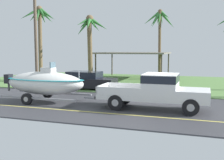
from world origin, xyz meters
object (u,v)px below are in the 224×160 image
Objects in this scene: boat_on_trailer at (45,83)px; parked_sedan_near at (87,81)px; pickup_truck_towing at (160,90)px; carport_awning at (134,53)px; palm_tree_mid at (160,24)px; palm_tree_far_right at (40,24)px; palm_tree_near_left at (90,32)px; utility_pole at (36,34)px.

parked_sedan_near is at bearing 87.11° from boat_on_trailer.
carport_awning is (-4.87, 13.99, 1.61)m from pickup_truck_towing.
palm_tree_mid is 1.00× the size of palm_tree_far_right.
palm_tree_near_left is 7.05m from palm_tree_mid.
palm_tree_near_left is 4.61m from palm_tree_far_right.
palm_tree_near_left is (-1.74, 4.84, 4.03)m from parked_sedan_near.
utility_pole reaches higher than pickup_truck_towing.
pickup_truck_towing is at bearing -51.36° from palm_tree_near_left.
parked_sedan_near is at bearing -70.20° from palm_tree_near_left.
palm_tree_near_left is at bearing 109.80° from parked_sedan_near.
palm_tree_far_right is at bearing -151.36° from palm_tree_mid.
carport_awning is 0.85× the size of utility_pole.
parked_sedan_near is 8.88m from carport_awning.
palm_tree_far_right is at bearing 117.88° from utility_pole.
parked_sedan_near is at bearing -25.85° from palm_tree_far_right.
palm_tree_far_right reaches higher than pickup_truck_towing.
boat_on_trailer is 6.61m from utility_pole.
palm_tree_far_right reaches higher than palm_tree_mid.
palm_tree_mid is at bearing 99.04° from pickup_truck_towing.
parked_sedan_near is 5.36m from utility_pole.
boat_on_trailer is at bearing -81.93° from palm_tree_near_left.
boat_on_trailer is at bearing -52.13° from utility_pole.
boat_on_trailer is (-6.80, 0.00, 0.09)m from pickup_truck_towing.
carport_awning is (1.65, 8.50, 1.97)m from parked_sedan_near.
palm_tree_near_left is 0.89× the size of palm_tree_far_right.
utility_pole reaches higher than palm_tree_far_right.
palm_tree_mid reaches higher than parked_sedan_near.
palm_tree_mid is 0.85× the size of utility_pole.
palm_tree_far_right reaches higher than boat_on_trailer.
palm_tree_near_left is at bearing 128.64° from pickup_truck_towing.
boat_on_trailer is 15.24m from palm_tree_mid.
utility_pole is at bearing -109.98° from palm_tree_near_left.
pickup_truck_towing is 14.72m from palm_tree_mid.
utility_pole is at bearing -131.36° from palm_tree_mid.
pickup_truck_towing is at bearing -33.97° from palm_tree_far_right.
palm_tree_mid is 11.54m from palm_tree_far_right.
palm_tree_mid is (4.60, 13.84, 4.40)m from boat_on_trailer.
boat_on_trailer is at bearing -97.83° from carport_awning.
carport_awning is at bearing 47.13° from palm_tree_near_left.
utility_pole is (-3.84, -0.92, 3.62)m from parked_sedan_near.
utility_pole is at bearing -166.57° from parked_sedan_near.
utility_pole is (-5.49, -9.41, 1.65)m from carport_awning.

